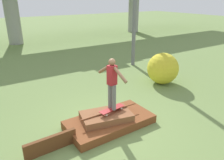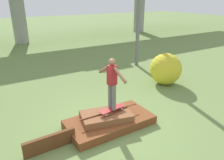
% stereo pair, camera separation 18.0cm
% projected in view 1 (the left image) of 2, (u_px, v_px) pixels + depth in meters
% --- Properties ---
extents(ground_plane, '(80.00, 80.00, 0.00)m').
position_uv_depth(ground_plane, '(110.00, 125.00, 6.62)').
color(ground_plane, olive).
extents(scrap_pile, '(2.61, 1.36, 0.50)m').
position_uv_depth(scrap_pile, '(109.00, 121.00, 6.54)').
color(scrap_pile, brown).
rests_on(scrap_pile, ground_plane).
extents(scrap_plank_loose, '(1.33, 0.16, 0.42)m').
position_uv_depth(scrap_plank_loose, '(51.00, 144.00, 5.46)').
color(scrap_plank_loose, '#5B3319').
rests_on(scrap_plank_loose, ground_plane).
extents(skateboard, '(0.86, 0.35, 0.09)m').
position_uv_depth(skateboard, '(112.00, 109.00, 6.39)').
color(skateboard, maroon).
rests_on(skateboard, scrap_pile).
extents(skater, '(0.27, 1.16, 1.51)m').
position_uv_depth(skater, '(112.00, 81.00, 6.08)').
color(skater, slate).
rests_on(skater, skateboard).
extents(bush_yellow_flowering, '(1.38, 1.38, 1.38)m').
position_uv_depth(bush_yellow_flowering, '(163.00, 68.00, 9.60)').
color(bush_yellow_flowering, gold).
rests_on(bush_yellow_flowering, ground_plane).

